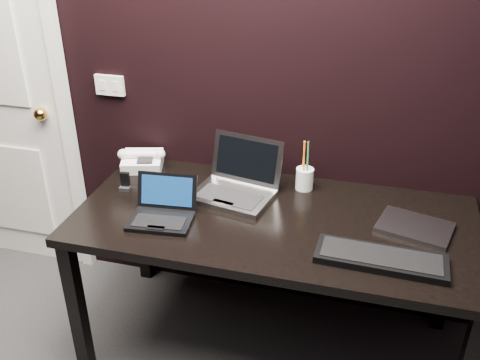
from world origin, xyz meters
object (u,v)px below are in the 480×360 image
(closed_laptop, at_px, (415,227))
(pen_cup, at_px, (305,178))
(silver_laptop, at_px, (236,186))
(desk, at_px, (274,232))
(netbook, at_px, (163,212))
(mobile_phone, at_px, (125,183))
(desk_phone, at_px, (142,160))
(ext_keyboard, at_px, (381,258))

(closed_laptop, bearing_deg, pen_cup, 155.50)
(silver_laptop, relative_size, pen_cup, 1.66)
(desk, xyz_separation_m, closed_laptop, (0.58, 0.06, 0.09))
(netbook, height_order, pen_cup, pen_cup)
(desk, height_order, mobile_phone, mobile_phone)
(mobile_phone, bearing_deg, closed_laptop, -0.11)
(netbook, distance_m, silver_laptop, 0.37)
(silver_laptop, bearing_deg, netbook, -130.88)
(netbook, bearing_deg, desk, 16.84)
(netbook, xyz_separation_m, mobile_phone, (-0.26, 0.19, -0.00))
(desk, bearing_deg, desk_phone, 159.04)
(ext_keyboard, bearing_deg, mobile_phone, 167.30)
(closed_laptop, height_order, mobile_phone, mobile_phone)
(ext_keyboard, distance_m, mobile_phone, 1.19)
(silver_laptop, distance_m, pen_cup, 0.32)
(closed_laptop, bearing_deg, ext_keyboard, -116.22)
(closed_laptop, relative_size, mobile_phone, 3.91)
(desk, xyz_separation_m, mobile_phone, (-0.72, 0.06, 0.11))
(desk_phone, height_order, pen_cup, pen_cup)
(ext_keyboard, relative_size, desk_phone, 2.03)
(desk, bearing_deg, mobile_phone, 175.39)
(netbook, xyz_separation_m, ext_keyboard, (0.90, -0.07, -0.02))
(mobile_phone, bearing_deg, ext_keyboard, -12.70)
(closed_laptop, xyz_separation_m, pen_cup, (-0.49, 0.22, 0.05))
(desk, relative_size, netbook, 6.04)
(ext_keyboard, xyz_separation_m, mobile_phone, (-1.16, 0.26, 0.02))
(silver_laptop, xyz_separation_m, desk_phone, (-0.52, 0.13, -0.00))
(desk, relative_size, closed_laptop, 5.13)
(desk, bearing_deg, pen_cup, 73.36)
(netbook, distance_m, pen_cup, 0.68)
(netbook, bearing_deg, silver_laptop, 49.12)
(closed_laptop, bearing_deg, desk_phone, 170.26)
(netbook, bearing_deg, desk_phone, 123.65)
(silver_laptop, height_order, ext_keyboard, silver_laptop)
(desk, bearing_deg, closed_laptop, 5.48)
(mobile_phone, bearing_deg, silver_laptop, 9.76)
(ext_keyboard, bearing_deg, pen_cup, 126.94)
(desk, distance_m, desk_phone, 0.79)
(desk, bearing_deg, netbook, -163.16)
(desk, height_order, netbook, netbook)
(netbook, bearing_deg, mobile_phone, 143.69)
(pen_cup, bearing_deg, closed_laptop, -24.50)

